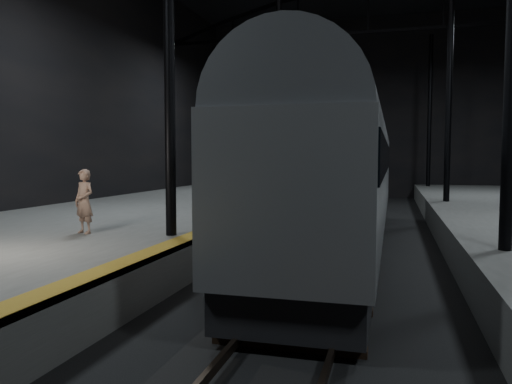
% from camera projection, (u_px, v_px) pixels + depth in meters
% --- Properties ---
extents(ground, '(44.00, 44.00, 0.00)m').
position_uv_depth(ground, '(341.00, 253.00, 15.35)').
color(ground, black).
rests_on(ground, ground).
extents(platform_left, '(9.00, 43.80, 1.00)m').
position_uv_depth(platform_left, '(123.00, 228.00, 17.30)').
color(platform_left, '#585856').
rests_on(platform_left, ground).
extents(tactile_strip, '(0.50, 43.80, 0.01)m').
position_uv_depth(tactile_strip, '(240.00, 217.00, 16.14)').
color(tactile_strip, olive).
rests_on(tactile_strip, platform_left).
extents(track, '(2.40, 43.00, 0.24)m').
position_uv_depth(track, '(341.00, 251.00, 15.35)').
color(track, '#3F3328').
rests_on(track, ground).
extents(train, '(2.72, 18.09, 4.84)m').
position_uv_depth(train, '(343.00, 165.00, 15.59)').
color(train, '#AAADB2').
rests_on(train, ground).
extents(woman, '(0.69, 0.55, 1.64)m').
position_uv_depth(woman, '(84.00, 201.00, 12.66)').
color(woman, '#9D7560').
rests_on(woman, platform_left).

